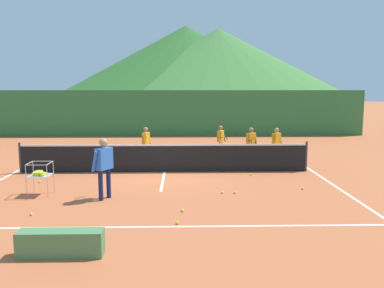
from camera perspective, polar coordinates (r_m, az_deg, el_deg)
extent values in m
plane|color=#BC6038|center=(14.38, -3.81, -3.88)|extent=(120.00, 120.00, 0.00)
cube|color=white|center=(8.99, -5.27, -11.32)|extent=(10.36, 0.08, 0.01)
cube|color=white|center=(20.54, -3.11, -0.22)|extent=(10.36, 0.08, 0.01)
cube|color=white|center=(15.49, -23.38, -3.66)|extent=(0.08, 11.85, 0.01)
cube|color=white|center=(15.09, 16.30, -3.61)|extent=(0.08, 11.85, 0.01)
cube|color=white|center=(14.38, -3.81, -3.87)|extent=(0.08, 5.30, 0.01)
cylinder|color=#333338|center=(15.30, -22.65, -1.76)|extent=(0.08, 0.08, 1.05)
cylinder|color=#333338|center=(14.92, 15.49, -1.67)|extent=(0.08, 0.08, 1.05)
cube|color=black|center=(14.29, -3.83, -2.07)|extent=(9.80, 0.02, 0.92)
cube|color=white|center=(14.22, -3.85, -0.15)|extent=(9.80, 0.03, 0.06)
cylinder|color=#191E4C|center=(11.06, -12.50, -5.61)|extent=(0.12, 0.12, 0.80)
cylinder|color=#191E4C|center=(11.28, -11.45, -5.30)|extent=(0.12, 0.12, 0.80)
cube|color=blue|center=(11.03, -12.08, -2.00)|extent=(0.44, 0.52, 0.56)
sphere|color=tan|center=(10.96, -12.14, 0.20)|extent=(0.22, 0.22, 0.22)
cylinder|color=blue|center=(10.88, -13.30, -2.36)|extent=(0.23, 0.19, 0.55)
cylinder|color=blue|center=(11.27, -11.30, -1.97)|extent=(0.19, 0.16, 0.55)
torus|color=#262628|center=(11.44, -12.27, -2.05)|extent=(0.17, 0.26, 0.29)
cylinder|color=black|center=(11.28, -11.34, -2.17)|extent=(0.20, 0.14, 0.03)
cylinder|color=black|center=(16.66, -6.19, -1.08)|extent=(0.10, 0.10, 0.66)
cylinder|color=black|center=(16.43, -6.53, -1.22)|extent=(0.10, 0.10, 0.66)
cube|color=orange|center=(16.47, -6.39, 0.79)|extent=(0.30, 0.43, 0.47)
sphere|color=#996B4C|center=(16.42, -6.41, 2.01)|extent=(0.18, 0.18, 0.18)
cylinder|color=orange|center=(16.66, -5.91, 0.78)|extent=(0.19, 0.12, 0.46)
cylinder|color=orange|center=(16.25, -6.59, 0.57)|extent=(0.15, 0.11, 0.46)
cylinder|color=silver|center=(17.43, 4.08, -0.67)|extent=(0.10, 0.10, 0.65)
cylinder|color=silver|center=(17.20, 3.82, -0.78)|extent=(0.10, 0.10, 0.65)
cube|color=orange|center=(17.24, 3.97, 1.10)|extent=(0.32, 0.43, 0.46)
sphere|color=#996B4C|center=(17.20, 3.98, 2.24)|extent=(0.18, 0.18, 0.18)
cylinder|color=orange|center=(17.43, 4.37, 1.08)|extent=(0.19, 0.14, 0.45)
cylinder|color=orange|center=(17.02, 3.83, 0.90)|extent=(0.15, 0.12, 0.45)
torus|color=#262628|center=(16.94, 4.68, 0.85)|extent=(0.14, 0.28, 0.29)
cylinder|color=black|center=(17.01, 3.90, 0.90)|extent=(0.21, 0.12, 0.03)
cylinder|color=silver|center=(16.53, 8.39, -1.20)|extent=(0.10, 0.10, 0.66)
cylinder|color=silver|center=(16.34, 7.84, -1.30)|extent=(0.10, 0.10, 0.66)
cube|color=orange|center=(16.35, 8.15, 0.71)|extent=(0.42, 0.40, 0.47)
sphere|color=#996B4C|center=(16.31, 8.18, 1.94)|extent=(0.18, 0.18, 0.18)
cylinder|color=orange|center=(16.50, 8.80, 0.66)|extent=(0.17, 0.18, 0.46)
cylinder|color=orange|center=(16.16, 7.74, 0.51)|extent=(0.14, 0.15, 0.46)
torus|color=#262628|center=(16.00, 8.48, 0.40)|extent=(0.23, 0.21, 0.29)
cylinder|color=black|center=(16.15, 7.80, 0.49)|extent=(0.17, 0.18, 0.03)
cylinder|color=black|center=(17.16, 11.76, -0.99)|extent=(0.09, 0.09, 0.64)
cylinder|color=black|center=(16.96, 11.29, -1.08)|extent=(0.09, 0.09, 0.64)
cube|color=orange|center=(16.98, 11.58, 0.77)|extent=(0.40, 0.38, 0.45)
sphere|color=tan|center=(16.94, 11.61, 1.90)|extent=(0.18, 0.18, 0.18)
cylinder|color=orange|center=(17.13, 12.15, 0.72)|extent=(0.16, 0.17, 0.44)
cylinder|color=orange|center=(16.79, 11.23, 0.59)|extent=(0.14, 0.14, 0.44)
cylinder|color=#B7B7BC|center=(12.40, -21.04, -4.26)|extent=(0.02, 0.02, 0.89)
cylinder|color=#B7B7BC|center=(12.23, -18.56, -4.31)|extent=(0.02, 0.02, 0.89)
cylinder|color=#B7B7BC|center=(11.89, -21.93, -4.83)|extent=(0.02, 0.02, 0.89)
cylinder|color=#B7B7BC|center=(11.71, -19.36, -4.90)|extent=(0.02, 0.02, 0.89)
cube|color=#B7B7BC|center=(12.03, -20.25, -4.08)|extent=(0.56, 0.56, 0.01)
cube|color=#B7B7BC|center=(12.23, -19.91, -2.25)|extent=(0.56, 0.02, 0.02)
cube|color=#B7B7BC|center=(11.71, -20.76, -2.74)|extent=(0.56, 0.02, 0.02)
cube|color=#B7B7BC|center=(12.06, -21.59, -2.48)|extent=(0.02, 0.56, 0.02)
cube|color=#B7B7BC|center=(11.88, -19.05, -2.50)|extent=(0.02, 0.56, 0.02)
sphere|color=yellow|center=(11.95, -21.02, -4.05)|extent=(0.07, 0.07, 0.07)
sphere|color=yellow|center=(12.01, -20.93, -3.98)|extent=(0.07, 0.07, 0.07)
sphere|color=yellow|center=(12.07, -20.80, -3.93)|extent=(0.07, 0.07, 0.07)
sphere|color=yellow|center=(12.13, -20.71, -3.84)|extent=(0.07, 0.07, 0.07)
sphere|color=yellow|center=(12.19, -20.65, -3.79)|extent=(0.07, 0.07, 0.07)
sphere|color=yellow|center=(11.93, -20.76, -4.03)|extent=(0.07, 0.07, 0.07)
sphere|color=yellow|center=(11.98, -20.66, -3.98)|extent=(0.07, 0.07, 0.07)
sphere|color=yellow|center=(12.04, -20.55, -3.93)|extent=(0.07, 0.07, 0.07)
sphere|color=yellow|center=(12.11, -20.43, -3.84)|extent=(0.07, 0.07, 0.07)
sphere|color=yellow|center=(12.16, -20.33, -3.80)|extent=(0.07, 0.07, 0.07)
sphere|color=yellow|center=(11.90, -20.48, -4.04)|extent=(0.07, 0.07, 0.07)
sphere|color=yellow|center=(11.97, -20.38, -4.00)|extent=(0.07, 0.07, 0.07)
sphere|color=yellow|center=(12.02, -20.27, -3.93)|extent=(0.07, 0.07, 0.07)
sphere|color=yellow|center=(12.09, -20.16, -3.87)|extent=(0.07, 0.07, 0.07)
sphere|color=yellow|center=(12.14, -20.08, -3.79)|extent=(0.07, 0.07, 0.07)
sphere|color=yellow|center=(11.89, -20.15, -4.04)|extent=(0.07, 0.07, 0.07)
sphere|color=yellow|center=(11.95, -20.06, -3.99)|extent=(0.07, 0.07, 0.07)
sphere|color=yellow|center=(12.00, -19.96, -3.92)|extent=(0.07, 0.07, 0.07)
sphere|color=yellow|center=(12.07, -19.84, -3.85)|extent=(0.07, 0.07, 0.07)
sphere|color=yellow|center=(12.13, -19.75, -3.80)|extent=(0.07, 0.07, 0.07)
sphere|color=yellow|center=(11.86, -19.88, -4.06)|extent=(0.07, 0.07, 0.07)
sphere|color=yellow|center=(11.93, -19.76, -3.99)|extent=(0.07, 0.07, 0.07)
sphere|color=yellow|center=(11.99, -19.68, -3.95)|extent=(0.07, 0.07, 0.07)
sphere|color=yellow|center=(12.05, -19.57, -3.86)|extent=(0.07, 0.07, 0.07)
sphere|color=yellow|center=(12.11, -19.49, -3.79)|extent=(0.07, 0.07, 0.07)
sphere|color=yellow|center=(11.94, -21.07, -3.78)|extent=(0.07, 0.07, 0.07)
sphere|color=yellow|center=(11.99, -20.94, -3.73)|extent=(0.07, 0.07, 0.07)
sphere|color=yellow|center=(12.06, -20.82, -3.67)|extent=(0.07, 0.07, 0.07)
sphere|color=yellow|center=(12.12, -20.75, -3.62)|extent=(0.07, 0.07, 0.07)
sphere|color=yellow|center=(12.18, -20.66, -3.55)|extent=(0.07, 0.07, 0.07)
sphere|color=yellow|center=(11.92, -20.76, -3.79)|extent=(0.07, 0.07, 0.07)
sphere|color=yellow|center=(11.98, -20.67, -3.71)|extent=(0.07, 0.07, 0.07)
sphere|color=yellow|center=(12.03, -20.58, -3.67)|extent=(0.07, 0.07, 0.07)
sphere|color=yellow|center=(12.09, -20.46, -3.61)|extent=(0.07, 0.07, 0.07)
sphere|color=yellow|center=(12.16, -20.36, -3.53)|extent=(0.07, 0.07, 0.07)
sphere|color=yellow|center=(11.90, -20.44, -3.77)|extent=(0.07, 0.07, 0.07)
sphere|color=yellow|center=(11.96, -20.38, -3.75)|extent=(0.07, 0.07, 0.07)
sphere|color=yellow|center=(12.02, -20.26, -3.67)|extent=(0.07, 0.07, 0.07)
sphere|color=yellow|center=(12.07, -20.20, -3.60)|extent=(0.07, 0.07, 0.07)
sphere|color=yellow|center=(12.13, -20.05, -3.54)|extent=(0.07, 0.07, 0.07)
sphere|color=yellow|center=(11.87, -20.18, -3.79)|extent=(0.07, 0.07, 0.07)
sphere|color=yellow|center=(11.93, -20.09, -3.73)|extent=(0.07, 0.07, 0.07)
sphere|color=yellow|center=(11.99, -19.98, -3.68)|extent=(0.07, 0.07, 0.07)
sphere|color=yellow|center=(12.40, 15.02, -5.95)|extent=(0.07, 0.07, 0.07)
sphere|color=yellow|center=(11.58, 4.21, -6.69)|extent=(0.07, 0.07, 0.07)
sphere|color=yellow|center=(9.11, -2.05, -10.82)|extent=(0.07, 0.07, 0.07)
sphere|color=yellow|center=(13.17, -11.30, -5.00)|extent=(0.07, 0.07, 0.07)
sphere|color=yellow|center=(13.98, 8.17, -4.15)|extent=(0.07, 0.07, 0.07)
sphere|color=yellow|center=(9.95, -1.35, -9.17)|extent=(0.07, 0.07, 0.07)
sphere|color=yellow|center=(10.37, -21.32, -9.02)|extent=(0.07, 0.07, 0.07)
sphere|color=yellow|center=(13.60, -20.31, -4.93)|extent=(0.07, 0.07, 0.07)
sphere|color=yellow|center=(11.60, 5.93, -6.69)|extent=(0.07, 0.07, 0.07)
cube|color=#33753D|center=(24.27, -2.88, 4.26)|extent=(22.79, 0.08, 2.69)
cube|color=#4C7F4C|center=(7.84, -17.69, -12.93)|extent=(1.50, 0.36, 0.46)
cone|color=#2D6628|center=(92.95, -0.88, 11.20)|extent=(58.76, 58.76, 15.80)
cone|color=#427A38|center=(88.46, 3.64, 10.95)|extent=(56.37, 56.37, 14.61)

